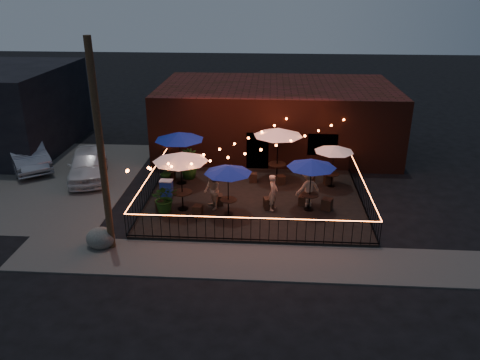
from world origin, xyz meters
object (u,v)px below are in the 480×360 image
(utility_pole, at_px, (101,151))
(cafe_table_2, at_px, (228,170))
(cafe_table_3, at_px, (278,133))
(cooler, at_px, (166,188))
(cafe_table_1, at_px, (179,137))
(cafe_table_0, at_px, (180,158))
(cafe_table_5, at_px, (334,149))
(boulder, at_px, (101,238))
(cafe_table_4, at_px, (312,164))

(utility_pole, xyz_separation_m, cafe_table_2, (4.31, 2.91, -1.76))
(cafe_table_3, relative_size, cooler, 3.72)
(cafe_table_1, height_order, cafe_table_2, cafe_table_1)
(cafe_table_0, relative_size, cafe_table_3, 0.91)
(cafe_table_5, distance_m, cooler, 8.35)
(cafe_table_0, height_order, cooler, cafe_table_0)
(cafe_table_2, distance_m, boulder, 5.86)
(cafe_table_5, distance_m, boulder, 11.67)
(cafe_table_2, bearing_deg, cafe_table_4, 10.93)
(utility_pole, distance_m, cafe_table_5, 11.35)
(cafe_table_4, height_order, cooler, cafe_table_4)
(cooler, bearing_deg, cafe_table_3, 26.28)
(utility_pole, height_order, boulder, utility_pole)
(cafe_table_1, height_order, cafe_table_3, cafe_table_3)
(cafe_table_3, height_order, boulder, cafe_table_3)
(utility_pole, distance_m, boulder, 3.63)
(cafe_table_2, distance_m, cafe_table_5, 5.99)
(cafe_table_5, height_order, boulder, cafe_table_5)
(cafe_table_0, relative_size, cafe_table_2, 1.09)
(cafe_table_0, bearing_deg, utility_pole, -123.88)
(cafe_table_1, xyz_separation_m, cafe_table_2, (2.71, -3.36, -0.39))
(cafe_table_2, xyz_separation_m, cafe_table_3, (2.16, 4.18, 0.45))
(cafe_table_3, height_order, cooler, cafe_table_3)
(utility_pole, bearing_deg, cafe_table_5, 34.70)
(cafe_table_0, bearing_deg, cafe_table_3, 41.75)
(utility_pole, xyz_separation_m, cooler, (1.18, 4.66, -3.44))
(cafe_table_1, relative_size, boulder, 3.12)
(cafe_table_1, height_order, cafe_table_5, cafe_table_1)
(cafe_table_2, relative_size, cafe_table_5, 0.99)
(utility_pole, relative_size, cooler, 9.93)
(cafe_table_1, bearing_deg, cafe_table_0, -78.44)
(cafe_table_0, height_order, cafe_table_4, cafe_table_0)
(cafe_table_4, bearing_deg, cafe_table_2, -169.07)
(cafe_table_1, distance_m, cafe_table_5, 7.62)
(cafe_table_0, xyz_separation_m, cafe_table_4, (5.68, 0.31, -0.27))
(cafe_table_1, distance_m, cafe_table_3, 4.93)
(cafe_table_0, bearing_deg, cafe_table_5, 23.77)
(cafe_table_5, relative_size, boulder, 2.48)
(cafe_table_0, relative_size, cafe_table_4, 1.13)
(cafe_table_1, distance_m, cooler, 2.65)
(cafe_table_3, height_order, cafe_table_5, cafe_table_3)
(cafe_table_3, bearing_deg, boulder, -134.29)
(cafe_table_5, bearing_deg, cafe_table_0, -156.23)
(cafe_table_2, height_order, cafe_table_4, cafe_table_4)
(utility_pole, height_order, cafe_table_1, utility_pole)
(boulder, bearing_deg, cafe_table_3, 45.71)
(utility_pole, bearing_deg, boulder, 178.19)
(cafe_table_1, distance_m, cafe_table_2, 4.33)
(cafe_table_0, height_order, cafe_table_3, cafe_table_3)
(cafe_table_2, xyz_separation_m, boulder, (-4.74, -2.90, -1.85))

